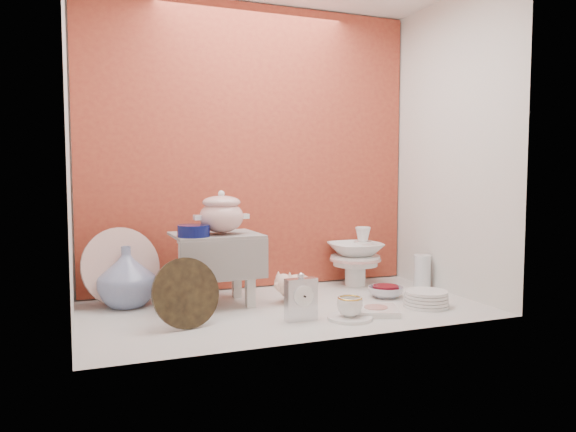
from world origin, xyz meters
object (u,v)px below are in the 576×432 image
object	(u,v)px
floral_platter	(121,267)
mantel_clock	(301,297)
blue_white_vase	(127,277)
step_stool	(216,269)
gold_rim_teacup	(350,306)
dinner_plate_stack	(426,298)
porcelain_tower	(355,256)
crystal_bowl	(386,292)
soup_tureen	(221,212)
plush_pig	(297,287)

from	to	relation	value
floral_platter	mantel_clock	size ratio (longest dim) A/B	1.86
blue_white_vase	step_stool	bearing A→B (deg)	-15.58
blue_white_vase	gold_rim_teacup	xyz separation A→B (m)	(0.86, -0.57, -0.08)
floral_platter	dinner_plate_stack	xyz separation A→B (m)	(1.31, -0.54, -0.14)
gold_rim_teacup	porcelain_tower	distance (m)	0.71
crystal_bowl	porcelain_tower	world-z (taller)	porcelain_tower
dinner_plate_stack	soup_tureen	bearing A→B (deg)	158.44
gold_rim_teacup	mantel_clock	bearing A→B (deg)	163.02
soup_tureen	mantel_clock	distance (m)	0.55
soup_tureen	floral_platter	xyz separation A→B (m)	(-0.43, 0.20, -0.26)
plush_pig	mantel_clock	bearing A→B (deg)	-108.05
soup_tureen	gold_rim_teacup	bearing A→B (deg)	-43.10
step_stool	porcelain_tower	distance (m)	0.82
step_stool	crystal_bowl	distance (m)	0.85
mantel_clock	gold_rim_teacup	world-z (taller)	mantel_clock
plush_pig	floral_platter	bearing A→B (deg)	165.48
soup_tureen	crystal_bowl	size ratio (longest dim) A/B	1.41
plush_pig	blue_white_vase	bearing A→B (deg)	168.11
gold_rim_teacup	floral_platter	bearing A→B (deg)	145.03
step_stool	floral_platter	size ratio (longest dim) A/B	1.07
floral_platter	blue_white_vase	xyz separation A→B (m)	(0.02, -0.04, -0.04)
soup_tureen	mantel_clock	bearing A→B (deg)	-55.26
blue_white_vase	floral_platter	bearing A→B (deg)	113.73
floral_platter	porcelain_tower	distance (m)	1.22
soup_tureen	blue_white_vase	xyz separation A→B (m)	(-0.41, 0.15, -0.30)
step_stool	soup_tureen	xyz separation A→B (m)	(0.02, -0.04, 0.27)
crystal_bowl	step_stool	bearing A→B (deg)	168.84
blue_white_vase	gold_rim_teacup	bearing A→B (deg)	-33.60
dinner_plate_stack	crystal_bowl	distance (m)	0.24
mantel_clock	plush_pig	size ratio (longest dim) A/B	0.85
floral_platter	dinner_plate_stack	size ratio (longest dim) A/B	1.75
gold_rim_teacup	dinner_plate_stack	distance (m)	0.44
mantel_clock	dinner_plate_stack	world-z (taller)	mantel_clock
step_stool	porcelain_tower	xyz separation A→B (m)	(0.81, 0.15, -0.01)
mantel_clock	plush_pig	distance (m)	0.35
step_stool	blue_white_vase	size ratio (longest dim) A/B	1.41
plush_pig	porcelain_tower	bearing A→B (deg)	28.36
floral_platter	blue_white_vase	bearing A→B (deg)	-66.27
floral_platter	porcelain_tower	xyz separation A→B (m)	(1.22, -0.01, -0.02)
soup_tureen	blue_white_vase	size ratio (longest dim) A/B	0.87
step_stool	porcelain_tower	size ratio (longest dim) A/B	1.22
step_stool	soup_tureen	bearing A→B (deg)	-68.43
step_stool	dinner_plate_stack	bearing A→B (deg)	-24.25
dinner_plate_stack	floral_platter	bearing A→B (deg)	157.47
plush_pig	porcelain_tower	size ratio (longest dim) A/B	0.72
blue_white_vase	dinner_plate_stack	distance (m)	1.38
step_stool	blue_white_vase	distance (m)	0.41
step_stool	plush_pig	world-z (taller)	step_stool
blue_white_vase	mantel_clock	size ratio (longest dim) A/B	1.41
soup_tureen	crystal_bowl	world-z (taller)	soup_tureen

